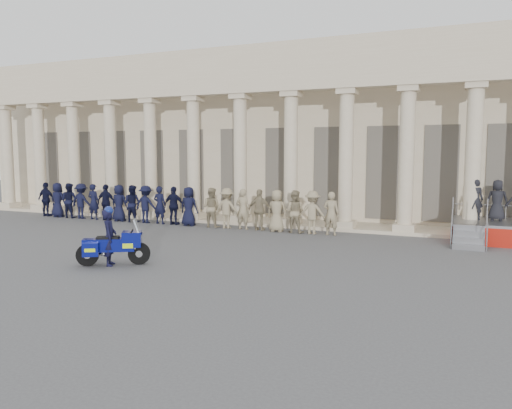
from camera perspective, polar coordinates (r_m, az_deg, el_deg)
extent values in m
plane|color=#4B4B4E|center=(17.05, -9.21, -6.03)|extent=(90.00, 90.00, 0.00)
cube|color=#C0AE90|center=(30.43, 6.04, 7.82)|extent=(40.00, 10.00, 9.00)
cube|color=#C0AE90|center=(24.81, 1.71, -1.99)|extent=(40.00, 2.60, 0.15)
cube|color=#C0AE90|center=(24.04, 1.04, 13.81)|extent=(35.80, 1.00, 1.00)
cube|color=#C0AE90|center=(24.21, 1.05, 16.39)|extent=(35.80, 1.00, 1.20)
cube|color=#C0AE90|center=(34.15, -26.28, -0.02)|extent=(0.90, 0.90, 0.30)
cylinder|color=#C0AE90|center=(33.99, -26.52, 4.93)|extent=(0.64, 0.64, 5.60)
cube|color=#C0AE90|center=(34.09, -26.75, 9.84)|extent=(0.85, 0.85, 0.24)
cube|color=#C0AE90|center=(32.22, -23.27, -0.21)|extent=(0.90, 0.90, 0.30)
cylinder|color=#C0AE90|center=(32.06, -23.49, 5.03)|extent=(0.64, 0.64, 5.60)
cube|color=#C0AE90|center=(32.17, -23.71, 10.24)|extent=(0.85, 0.85, 0.24)
cube|color=#C0AE90|center=(30.40, -19.88, -0.43)|extent=(0.90, 0.90, 0.30)
cylinder|color=#C0AE90|center=(30.23, -20.08, 5.13)|extent=(0.64, 0.64, 5.60)
cube|color=#C0AE90|center=(30.34, -20.29, 10.65)|extent=(0.85, 0.85, 0.24)
cube|color=#C0AE90|center=(28.70, -16.08, -0.67)|extent=(0.90, 0.90, 0.30)
cylinder|color=#C0AE90|center=(28.52, -16.25, 5.23)|extent=(0.64, 0.64, 5.60)
cube|color=#C0AE90|center=(28.63, -16.43, 11.08)|extent=(0.85, 0.85, 0.24)
cube|color=#C0AE90|center=(27.14, -11.81, -0.94)|extent=(0.90, 0.90, 0.30)
cylinder|color=#C0AE90|center=(26.95, -11.95, 5.30)|extent=(0.64, 0.64, 5.60)
cube|color=#C0AE90|center=(27.07, -12.09, 11.49)|extent=(0.85, 0.85, 0.24)
cube|color=#C0AE90|center=(25.75, -7.06, -1.23)|extent=(0.90, 0.90, 0.30)
cylinder|color=#C0AE90|center=(25.54, -7.14, 5.35)|extent=(0.64, 0.64, 5.60)
cube|color=#C0AE90|center=(25.68, -7.23, 11.88)|extent=(0.85, 0.85, 0.24)
cube|color=#C0AE90|center=(24.55, -1.80, -1.54)|extent=(0.90, 0.90, 0.30)
cylinder|color=#C0AE90|center=(24.34, -1.82, 5.36)|extent=(0.64, 0.64, 5.60)
cube|color=#C0AE90|center=(24.48, -1.85, 12.21)|extent=(0.85, 0.85, 0.24)
cube|color=#C0AE90|center=(23.59, 3.94, -1.87)|extent=(0.90, 0.90, 0.30)
cylinder|color=#C0AE90|center=(23.36, 3.99, 5.32)|extent=(0.64, 0.64, 5.60)
cube|color=#C0AE90|center=(23.51, 4.05, 12.45)|extent=(0.85, 0.85, 0.24)
cube|color=#C0AE90|center=(22.88, 10.11, -2.19)|extent=(0.90, 0.90, 0.30)
cylinder|color=#C0AE90|center=(22.65, 10.25, 5.21)|extent=(0.64, 0.64, 5.60)
cube|color=#C0AE90|center=(22.79, 10.39, 12.57)|extent=(0.85, 0.85, 0.24)
cube|color=#C0AE90|center=(22.44, 16.59, -2.51)|extent=(0.90, 0.90, 0.30)
cylinder|color=#C0AE90|center=(22.21, 16.82, 5.04)|extent=(0.64, 0.64, 5.60)
cube|color=#C0AE90|center=(22.36, 17.06, 12.54)|extent=(0.85, 0.85, 0.24)
cube|color=#C0AE90|center=(22.31, 23.24, -2.80)|extent=(0.90, 0.90, 0.30)
cylinder|color=#C0AE90|center=(22.08, 23.57, 4.79)|extent=(0.64, 0.64, 5.60)
cube|color=#C0AE90|center=(22.23, 23.89, 12.33)|extent=(0.85, 0.85, 0.24)
cube|color=black|center=(34.41, -22.49, 3.94)|extent=(1.30, 0.12, 4.20)
cube|color=black|center=(32.61, -19.28, 3.97)|extent=(1.30, 0.12, 4.20)
cube|color=black|center=(30.92, -15.71, 3.99)|extent=(1.30, 0.12, 4.20)
cube|color=black|center=(29.36, -11.74, 3.99)|extent=(1.30, 0.12, 4.20)
cube|color=black|center=(27.96, -7.35, 3.97)|extent=(1.30, 0.12, 4.20)
cube|color=black|center=(26.74, -2.52, 3.92)|extent=(1.30, 0.12, 4.20)
cube|color=black|center=(25.72, 2.72, 3.83)|extent=(1.30, 0.12, 4.20)
cube|color=black|center=(24.94, 8.34, 3.71)|extent=(1.30, 0.12, 4.20)
cube|color=black|center=(24.40, 14.26, 3.53)|extent=(1.30, 0.12, 4.20)
cube|color=black|center=(24.14, 20.38, 3.32)|extent=(1.30, 0.12, 4.20)
cube|color=black|center=(24.16, 26.55, 3.06)|extent=(1.30, 0.12, 4.20)
imported|color=black|center=(29.74, -22.84, 0.55)|extent=(1.10, 0.46, 1.87)
imported|color=black|center=(29.16, -21.72, 0.49)|extent=(0.91, 0.59, 1.87)
imported|color=black|center=(28.59, -20.55, 0.43)|extent=(0.91, 0.71, 1.87)
imported|color=black|center=(28.03, -19.33, 0.37)|extent=(1.21, 0.69, 1.87)
imported|color=black|center=(27.48, -18.06, 0.31)|extent=(0.68, 0.45, 1.87)
imported|color=black|center=(26.95, -16.74, 0.24)|extent=(1.10, 0.46, 1.87)
imported|color=black|center=(26.43, -15.37, 0.17)|extent=(0.91, 0.59, 1.87)
imported|color=black|center=(25.93, -13.95, 0.10)|extent=(0.91, 0.71, 1.87)
imported|color=black|center=(25.44, -12.47, 0.03)|extent=(1.21, 0.69, 1.87)
imported|color=black|center=(24.98, -10.94, -0.05)|extent=(0.68, 0.45, 1.87)
imported|color=black|center=(24.53, -9.34, -0.13)|extent=(1.10, 0.46, 1.87)
imported|color=black|center=(24.10, -7.69, -0.21)|extent=(0.91, 0.59, 1.87)
imported|color=gray|center=(23.50, -5.13, -0.34)|extent=(0.91, 0.71, 1.87)
imported|color=gray|center=(23.12, -3.33, -0.43)|extent=(1.21, 0.69, 1.87)
imported|color=gray|center=(22.77, -1.48, -0.53)|extent=(0.68, 0.45, 1.87)
imported|color=gray|center=(22.44, 0.43, -0.62)|extent=(1.10, 0.46, 1.87)
imported|color=gray|center=(22.14, 2.39, -0.72)|extent=(0.91, 0.59, 1.87)
imported|color=gray|center=(21.87, 4.41, -0.82)|extent=(0.91, 0.71, 1.87)
imported|color=gray|center=(21.62, 6.47, -0.92)|extent=(1.21, 0.69, 1.87)
imported|color=gray|center=(21.40, 8.58, -1.02)|extent=(0.68, 0.45, 1.87)
cube|color=gray|center=(21.94, 26.82, -1.90)|extent=(3.99, 2.85, 0.10)
cube|color=#A5180D|center=(20.61, 27.01, -3.52)|extent=(3.99, 0.04, 0.71)
cube|color=#A5180D|center=(21.95, 21.62, -2.73)|extent=(0.04, 2.85, 0.71)
cube|color=gray|center=(19.69, 23.09, -4.51)|extent=(1.10, 0.28, 0.20)
cube|color=gray|center=(19.94, 23.12, -3.80)|extent=(1.10, 0.28, 0.20)
cube|color=gray|center=(20.18, 23.14, -3.10)|extent=(1.10, 0.28, 0.20)
cube|color=gray|center=(20.43, 23.17, -2.43)|extent=(1.10, 0.28, 0.20)
cylinder|color=gray|center=(23.25, 26.67, -0.12)|extent=(3.99, 0.04, 0.04)
imported|color=black|center=(22.00, 23.78, 0.54)|extent=(0.60, 0.39, 1.64)
imported|color=black|center=(22.03, 25.86, 0.45)|extent=(0.80, 0.52, 1.64)
cylinder|color=black|center=(16.23, -13.20, -5.48)|extent=(0.67, 0.49, 0.69)
cylinder|color=black|center=(16.45, -18.70, -5.49)|extent=(0.67, 0.49, 0.69)
cube|color=navy|center=(16.26, -15.82, -4.44)|extent=(1.26, 1.00, 0.40)
cube|color=navy|center=(16.17, -13.99, -3.84)|extent=(0.78, 0.77, 0.47)
cube|color=silver|center=(16.21, -13.97, -4.68)|extent=(0.36, 0.39, 0.13)
cube|color=#B2BFCC|center=(16.09, -13.39, -2.58)|extent=(0.44, 0.53, 0.56)
cube|color=black|center=(16.25, -16.58, -3.71)|extent=(0.77, 0.66, 0.11)
cube|color=navy|center=(16.37, -18.57, -4.15)|extent=(0.50, 0.50, 0.23)
cube|color=navy|center=(16.05, -18.39, -4.92)|extent=(0.52, 0.44, 0.42)
cube|color=#B9E90C|center=(16.05, -18.39, -4.92)|extent=(0.40, 0.38, 0.11)
cube|color=navy|center=(16.70, -17.99, -4.48)|extent=(0.52, 0.44, 0.42)
cube|color=#B9E90C|center=(16.70, -17.99, -4.48)|extent=(0.40, 0.38, 0.11)
cylinder|color=silver|center=(16.64, -17.47, -5.42)|extent=(0.59, 0.42, 0.11)
cylinder|color=black|center=(16.12, -14.01, -2.96)|extent=(0.41, 0.65, 0.04)
imported|color=black|center=(16.24, -16.40, -3.61)|extent=(0.70, 0.78, 1.78)
sphere|color=navy|center=(16.12, -16.48, -0.67)|extent=(0.28, 0.28, 0.28)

